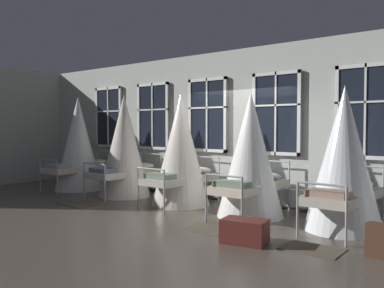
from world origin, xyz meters
TOP-DOWN VIEW (x-y plane):
  - ground at (0.00, 0.00)m, footprint 25.73×25.73m
  - back_wall_with_windows at (0.00, 1.21)m, footprint 13.86×0.10m
  - window_bank at (0.00, 1.09)m, footprint 9.95×0.10m
  - cot_first at (-4.39, 0.04)m, footprint 1.25×1.86m
  - cot_second at (-2.64, 0.10)m, footprint 1.25×1.85m
  - cot_third at (-0.85, 0.11)m, footprint 1.25×1.86m
  - cot_fourth at (0.90, 0.06)m, footprint 1.25×1.86m
  - cot_fifth at (2.62, 0.10)m, footprint 1.25×1.86m
  - rug_second at (-2.66, -1.23)m, footprint 0.81×0.57m
  - rug_fourth at (0.89, -1.23)m, footprint 0.82×0.58m
  - rug_fifth at (2.66, -1.23)m, footprint 0.81×0.58m
  - travel_trunk at (1.77, -1.55)m, footprint 0.70×0.51m

SIDE VIEW (x-z plane):
  - ground at x=0.00m, z-range 0.00..0.00m
  - rug_second at x=-2.66m, z-range 0.00..0.01m
  - rug_fourth at x=0.89m, z-range 0.00..0.01m
  - rug_fifth at x=2.66m, z-range 0.00..0.01m
  - travel_trunk at x=1.77m, z-range 0.00..0.35m
  - window_bank at x=0.00m, z-range -0.24..2.50m
  - cot_fourth at x=0.90m, z-range -0.04..2.30m
  - cot_fifth at x=2.62m, z-range -0.04..2.32m
  - cot_third at x=-0.85m, z-range -0.04..2.35m
  - cot_second at x=-2.64m, z-range -0.04..2.42m
  - cot_first at x=-4.39m, z-range -0.04..2.44m
  - back_wall_with_windows at x=0.00m, z-range 0.00..3.40m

